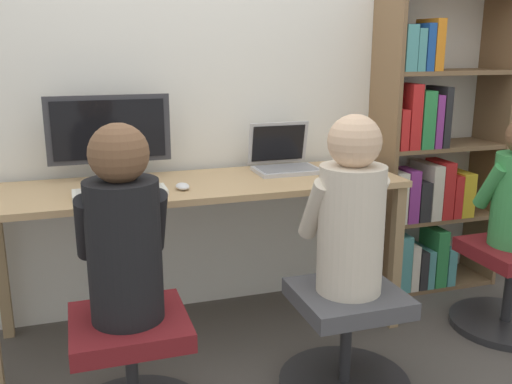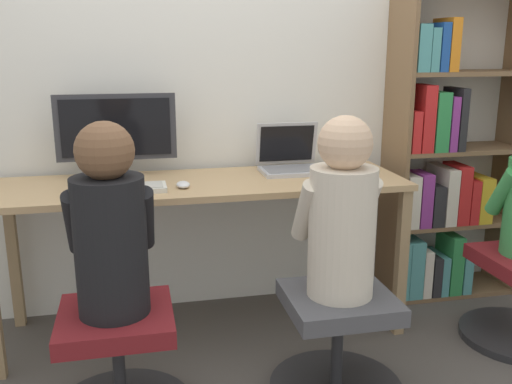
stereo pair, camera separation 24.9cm
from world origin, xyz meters
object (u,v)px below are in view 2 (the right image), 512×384
laptop (291,161)px  person_at_laptop (342,214)px  office_chair_left (119,365)px  bookshelf (442,171)px  person_at_monitor (110,227)px  keyboard (121,189)px  desktop_monitor (116,132)px  office_chair_right (337,344)px

laptop → person_at_laptop: bearing=-91.3°
laptop → office_chair_left: bearing=-139.3°
person_at_laptop → bookshelf: bookshelf is taller
person_at_monitor → person_at_laptop: size_ratio=1.00×
keyboard → person_at_laptop: (0.84, -0.54, -0.01)m
laptop → person_at_laptop: person_at_laptop is taller
laptop → person_at_laptop: 0.79m
desktop_monitor → person_at_laptop: desktop_monitor is taller
keyboard → office_chair_right: (0.84, -0.55, -0.57)m
laptop → person_at_monitor: (-0.89, -0.76, -0.05)m
office_chair_left → person_at_monitor: size_ratio=0.78×
person_at_monitor → bookshelf: (1.76, 0.78, -0.04)m
desktop_monitor → office_chair_right: (0.85, -0.84, -0.78)m
desktop_monitor → laptop: 0.88m
bookshelf → office_chair_left: bearing=-156.0°
person_at_monitor → desktop_monitor: bearing=88.3°
person_at_laptop → office_chair_left: bearing=178.4°
person_at_monitor → office_chair_left: bearing=-90.0°
laptop → keyboard: bearing=-164.0°
person_at_monitor → bookshelf: 1.93m
person_at_laptop → bookshelf: 1.21m
keyboard → desktop_monitor: bearing=92.4°
person_at_laptop → laptop: bearing=88.7°
desktop_monitor → person_at_monitor: desktop_monitor is taller
laptop → bookshelf: bookshelf is taller
person_at_laptop → bookshelf: bearing=42.2°
desktop_monitor → person_at_monitor: (-0.02, -0.80, -0.22)m
office_chair_right → person_at_monitor: person_at_monitor is taller
desktop_monitor → laptop: desktop_monitor is taller
keyboard → bookshelf: 1.75m
office_chair_left → person_at_monitor: bearing=90.0°
office_chair_right → bookshelf: bookshelf is taller
desktop_monitor → office_chair_right: 1.42m
person_at_laptop → person_at_monitor: bearing=178.1°
office_chair_right → bookshelf: size_ratio=0.33×
office_chair_left → office_chair_right: 0.87m
person_at_laptop → keyboard: bearing=146.9°
desktop_monitor → office_chair_left: size_ratio=1.04×
person_at_monitor → person_at_laptop: bearing=-1.9°
keyboard → person_at_monitor: person_at_monitor is taller
laptop → person_at_monitor: 1.17m
laptop → keyboard: laptop is taller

